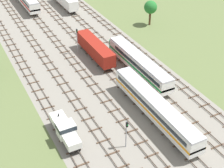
{
  "coord_description": "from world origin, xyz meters",
  "views": [
    {
      "loc": [
        -24.31,
        -13.12,
        36.91
      ],
      "look_at": [
        0.0,
        34.13,
        1.5
      ],
      "focal_mm": 55.13,
      "sensor_mm": 36.0,
      "label": 1
    }
  ],
  "objects_px": {
    "diesel_railcar_centre_right_mid": "(139,63)",
    "freight_boxcar_centre_midfar": "(95,48)",
    "signal_post_nearest": "(77,38)",
    "passenger_coach_centre_nearest": "(155,107)",
    "shunter_loco_far_left_near": "(65,129)",
    "signal_post_near": "(126,131)"
  },
  "relations": [
    {
      "from": "freight_boxcar_centre_midfar",
      "to": "passenger_coach_centre_nearest",
      "type": "bearing_deg",
      "value": -90.02
    },
    {
      "from": "signal_post_nearest",
      "to": "freight_boxcar_centre_midfar",
      "type": "bearing_deg",
      "value": -58.22
    },
    {
      "from": "signal_post_near",
      "to": "passenger_coach_centre_nearest",
      "type": "bearing_deg",
      "value": 25.96
    },
    {
      "from": "diesel_railcar_centre_right_mid",
      "to": "signal_post_nearest",
      "type": "xyz_separation_m",
      "value": [
        -7.46,
        13.95,
        1.14
      ]
    },
    {
      "from": "diesel_railcar_centre_right_mid",
      "to": "freight_boxcar_centre_midfar",
      "type": "distance_m",
      "value": 11.1
    },
    {
      "from": "signal_post_near",
      "to": "shunter_loco_far_left_near",
      "type": "bearing_deg",
      "value": 142.29
    },
    {
      "from": "passenger_coach_centre_nearest",
      "to": "signal_post_nearest",
      "type": "xyz_separation_m",
      "value": [
        -2.49,
        27.34,
        1.12
      ]
    },
    {
      "from": "freight_boxcar_centre_midfar",
      "to": "signal_post_near",
      "type": "bearing_deg",
      "value": -105.49
    },
    {
      "from": "shunter_loco_far_left_near",
      "to": "signal_post_near",
      "type": "height_order",
      "value": "signal_post_near"
    },
    {
      "from": "signal_post_nearest",
      "to": "signal_post_near",
      "type": "xyz_separation_m",
      "value": [
        -4.97,
        -30.97,
        -0.54
      ]
    },
    {
      "from": "shunter_loco_far_left_near",
      "to": "freight_boxcar_centre_midfar",
      "type": "xyz_separation_m",
      "value": [
        14.93,
        21.18,
        0.44
      ]
    },
    {
      "from": "diesel_railcar_centre_right_mid",
      "to": "signal_post_nearest",
      "type": "relative_size",
      "value": 3.45
    },
    {
      "from": "signal_post_near",
      "to": "freight_boxcar_centre_midfar",
      "type": "bearing_deg",
      "value": 74.51
    },
    {
      "from": "passenger_coach_centre_nearest",
      "to": "signal_post_nearest",
      "type": "relative_size",
      "value": 3.71
    },
    {
      "from": "freight_boxcar_centre_midfar",
      "to": "signal_post_nearest",
      "type": "bearing_deg",
      "value": 121.78
    },
    {
      "from": "shunter_loco_far_left_near",
      "to": "signal_post_nearest",
      "type": "distance_m",
      "value": 28.16
    },
    {
      "from": "diesel_railcar_centre_right_mid",
      "to": "passenger_coach_centre_nearest",
      "type": "bearing_deg",
      "value": -110.38
    },
    {
      "from": "passenger_coach_centre_nearest",
      "to": "diesel_railcar_centre_right_mid",
      "type": "xyz_separation_m",
      "value": [
        4.97,
        13.39,
        -0.02
      ]
    },
    {
      "from": "diesel_railcar_centre_right_mid",
      "to": "signal_post_near",
      "type": "xyz_separation_m",
      "value": [
        -12.43,
        -17.02,
        0.6
      ]
    },
    {
      "from": "freight_boxcar_centre_midfar",
      "to": "signal_post_near",
      "type": "relative_size",
      "value": 2.8
    },
    {
      "from": "freight_boxcar_centre_midfar",
      "to": "signal_post_nearest",
      "type": "relative_size",
      "value": 2.36
    },
    {
      "from": "passenger_coach_centre_nearest",
      "to": "freight_boxcar_centre_midfar",
      "type": "xyz_separation_m",
      "value": [
        0.01,
        23.32,
        -0.16
      ]
    }
  ]
}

